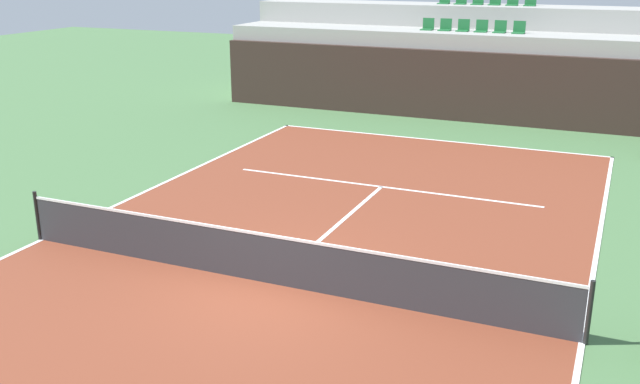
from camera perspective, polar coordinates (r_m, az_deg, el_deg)
The scene contains 13 objects.
ground_plane at distance 13.36m, azimuth -3.98°, elevation -7.28°, with size 80.00×80.00×0.00m, color #477042.
court_surface at distance 13.36m, azimuth -3.98°, elevation -7.26°, with size 11.00×24.00×0.01m, color brown.
baseline_far at distance 24.02m, azimuth 9.16°, elevation 4.10°, with size 11.00×0.10×0.00m, color white.
sideline_left at distance 16.41m, azimuth -21.20°, elevation -3.54°, with size 0.10×24.00×0.00m, color white.
sideline_right at distance 12.12m, azimuth 20.09°, elevation -11.18°, with size 0.10×24.00×0.00m, color white.
service_line_far at distance 18.88m, azimuth 4.91°, elevation 0.42°, with size 8.26×0.10×0.00m, color white.
centre_service_line at distance 16.03m, azimuth 1.24°, elevation -2.76°, with size 0.10×6.40×0.00m, color white.
back_wall at distance 26.94m, azimuth 11.09°, elevation 8.23°, with size 19.09×0.30×2.54m, color #33231E.
stands_tier_lower at distance 28.20m, azimuth 11.74°, elevation 9.21°, with size 19.09×2.40×3.11m, color #9E9E99.
stands_tier_upper at distance 30.47m, azimuth 12.75°, elevation 10.58°, with size 19.09×2.40×3.95m, color #9E9E99.
seating_row_lower at distance 28.09m, azimuth 12.00°, elevation 12.62°, with size 3.86×0.44×0.44m.
seating_row_upper at distance 30.38m, azimuth 13.07°, elevation 14.52°, with size 3.86×0.44×0.44m.
tennis_net at distance 13.15m, azimuth -4.03°, elevation -5.28°, with size 11.08×0.08×1.07m.
Camera 1 is at (5.61, -10.70, 5.70)m, focal length 40.27 mm.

